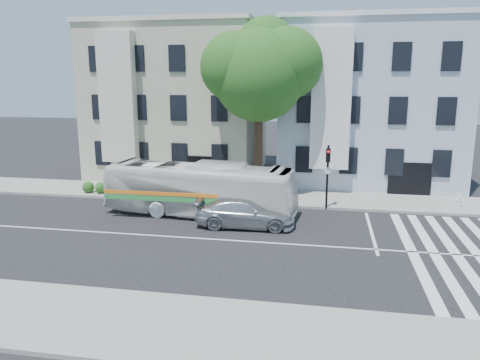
% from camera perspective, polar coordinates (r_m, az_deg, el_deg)
% --- Properties ---
extents(ground, '(120.00, 120.00, 0.00)m').
position_cam_1_polar(ground, '(21.84, -1.07, -7.38)').
color(ground, black).
rests_on(ground, ground).
extents(sidewalk_far, '(80.00, 4.00, 0.15)m').
position_cam_1_polar(sidewalk_far, '(29.36, 2.04, -2.03)').
color(sidewalk_far, gray).
rests_on(sidewalk_far, ground).
extents(sidewalk_near, '(80.00, 4.00, 0.15)m').
position_cam_1_polar(sidewalk_near, '(14.76, -7.56, -17.46)').
color(sidewalk_near, gray).
rests_on(sidewalk_near, ground).
extents(building_left, '(12.00, 10.00, 11.00)m').
position_cam_1_polar(building_left, '(36.89, -7.22, 9.38)').
color(building_left, '#A5A68B').
rests_on(building_left, ground).
extents(building_right, '(12.00, 10.00, 11.00)m').
position_cam_1_polar(building_right, '(35.30, 15.29, 8.91)').
color(building_right, '#A1AEC0').
rests_on(building_right, ground).
extents(street_tree, '(7.30, 5.90, 11.10)m').
position_cam_1_polar(street_tree, '(29.15, 2.50, 13.26)').
color(street_tree, '#2D2116').
rests_on(street_tree, ground).
extents(bus, '(3.55, 10.71, 2.93)m').
position_cam_1_polar(bus, '(25.43, -4.96, -1.12)').
color(bus, silver).
rests_on(bus, ground).
extents(sedan, '(2.30, 5.09, 1.45)m').
position_cam_1_polar(sedan, '(23.58, 0.64, -4.02)').
color(sedan, '#B8BCC0').
rests_on(sedan, ground).
extents(hedge, '(8.07, 4.31, 0.70)m').
position_cam_1_polar(hedge, '(29.76, -10.79, -1.20)').
color(hedge, '#376420').
rests_on(hedge, sidewalk_far).
extents(traffic_signal, '(0.39, 0.51, 3.72)m').
position_cam_1_polar(traffic_signal, '(26.55, 10.64, 1.36)').
color(traffic_signal, black).
rests_on(traffic_signal, ground).
extents(fire_hydrant, '(0.41, 0.23, 0.72)m').
position_cam_1_polar(fire_hydrant, '(29.50, 25.14, -2.27)').
color(fire_hydrant, silver).
rests_on(fire_hydrant, sidewalk_far).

